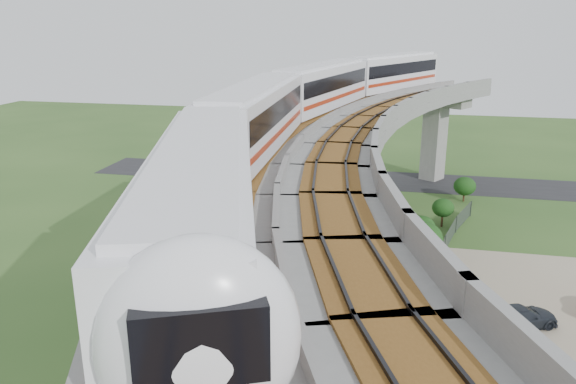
{
  "coord_description": "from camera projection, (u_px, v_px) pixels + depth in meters",
  "views": [
    {
      "loc": [
        5.91,
        -32.07,
        17.29
      ],
      "look_at": [
        -0.75,
        -0.71,
        7.5
      ],
      "focal_mm": 35.0,
      "sensor_mm": 36.0,
      "label": 1
    }
  ],
  "objects": [
    {
      "name": "fence",
      "position": [
        459.0,
        305.0,
        34.07
      ],
      "size": [
        3.87,
        38.73,
        1.5
      ],
      "color": "#2D382D",
      "rests_on": "ground"
    },
    {
      "name": "car_dark",
      "position": [
        520.0,
        317.0,
        32.83
      ],
      "size": [
        4.9,
        3.75,
        1.32
      ],
      "primitive_type": "imported",
      "rotation": [
        0.0,
        0.0,
        2.05
      ],
      "color": "black",
      "rests_on": "dirt_lot"
    },
    {
      "name": "tree_1",
      "position": [
        443.0,
        208.0,
        48.72
      ],
      "size": [
        1.89,
        1.89,
        2.56
      ],
      "color": "#382314",
      "rests_on": "ground"
    },
    {
      "name": "asphalt_road",
      "position": [
        350.0,
        178.0,
        64.29
      ],
      "size": [
        60.0,
        8.0,
        0.03
      ],
      "primitive_type": "cube",
      "color": "#232326",
      "rests_on": "ground"
    },
    {
      "name": "metro_train",
      "position": [
        323.0,
        101.0,
        36.54
      ],
      "size": [
        12.67,
        61.17,
        3.64
      ],
      "color": "white",
      "rests_on": "ground"
    },
    {
      "name": "viaduct",
      "position": [
        367.0,
        168.0,
        32.82
      ],
      "size": [
        19.58,
        73.98,
        11.4
      ],
      "color": "#99968E",
      "rests_on": "ground"
    },
    {
      "name": "tree_2",
      "position": [
        422.0,
        228.0,
        42.99
      ],
      "size": [
        2.12,
        2.12,
        3.03
      ],
      "color": "#382314",
      "rests_on": "ground"
    },
    {
      "name": "car_white",
      "position": [
        509.0,
        337.0,
        30.71
      ],
      "size": [
        3.56,
        4.23,
        1.36
      ],
      "primitive_type": "imported",
      "rotation": [
        0.0,
        0.0,
        0.59
      ],
      "color": "silver",
      "rests_on": "dirt_lot"
    },
    {
      "name": "tree_3",
      "position": [
        422.0,
        239.0,
        39.41
      ],
      "size": [
        2.92,
        2.92,
        3.88
      ],
      "color": "#382314",
      "rests_on": "ground"
    },
    {
      "name": "ground",
      "position": [
        302.0,
        300.0,
        36.23
      ],
      "size": [
        160.0,
        160.0,
        0.0
      ],
      "primitive_type": "plane",
      "color": "#2F5020",
      "rests_on": "ground"
    },
    {
      "name": "tree_4",
      "position": [
        411.0,
        285.0,
        34.14
      ],
      "size": [
        2.15,
        2.15,
        2.84
      ],
      "color": "#382314",
      "rests_on": "ground"
    },
    {
      "name": "tree_0",
      "position": [
        465.0,
        186.0,
        55.7
      ],
      "size": [
        2.17,
        2.17,
        2.51
      ],
      "color": "#382314",
      "rests_on": "ground"
    },
    {
      "name": "dirt_lot",
      "position": [
        539.0,
        341.0,
        31.57
      ],
      "size": [
        18.0,
        26.0,
        0.04
      ],
      "primitive_type": "cube",
      "color": "gray",
      "rests_on": "ground"
    },
    {
      "name": "tree_5",
      "position": [
        421.0,
        357.0,
        26.18
      ],
      "size": [
        3.0,
        3.0,
        3.54
      ],
      "color": "#382314",
      "rests_on": "ground"
    }
  ]
}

